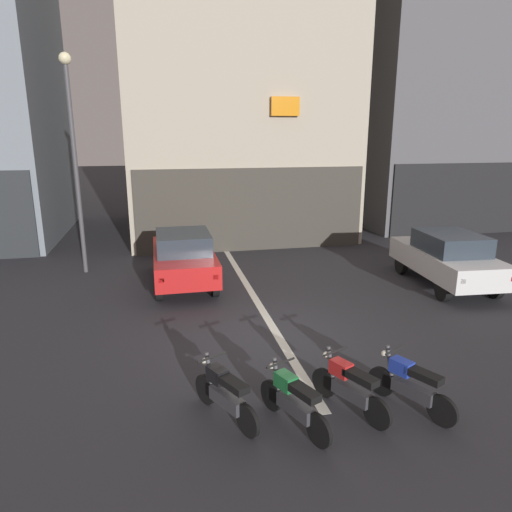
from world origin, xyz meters
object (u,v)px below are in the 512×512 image
Objects in this scene: car_white_parked_kerbside at (447,257)px; motorcycle_blue_row_right_mid at (410,384)px; motorcycle_red_row_centre at (349,386)px; street_lamp at (73,144)px; car_red_crossing_near at (184,256)px; car_blue_down_street at (249,209)px; motorcycle_green_row_left_mid at (293,400)px; motorcycle_black_row_leftmost at (225,393)px.

car_white_parked_kerbside is 2.77× the size of motorcycle_blue_row_right_mid.
street_lamp is at bearing 120.07° from motorcycle_red_row_centre.
car_red_crossing_near and car_blue_down_street have the same top height.
motorcycle_green_row_left_mid is at bearing -168.54° from motorcycle_red_row_centre.
car_blue_down_street is 2.76× the size of motorcycle_red_row_centre.
motorcycle_black_row_leftmost is (0.21, -7.05, -0.43)m from car_red_crossing_near.
street_lamp reaches higher than motorcycle_red_row_centre.
motorcycle_black_row_leftmost is at bearing 172.81° from motorcycle_blue_row_right_mid.
car_red_crossing_near is 0.97× the size of car_blue_down_street.
street_lamp is at bearing 110.29° from motorcycle_black_row_leftmost.
car_red_crossing_near is 2.67× the size of motorcycle_red_row_centre.
car_white_parked_kerbside reaches higher than motorcycle_green_row_left_mid.
motorcycle_green_row_left_mid is at bearing -98.80° from car_blue_down_street.
street_lamp is at bearing 124.08° from motorcycle_blue_row_right_mid.
motorcycle_blue_row_right_mid is at bearing -55.92° from street_lamp.
street_lamp is at bearing 160.92° from car_white_parked_kerbside.
car_white_parked_kerbside is 0.99× the size of car_blue_down_street.
street_lamp is 4.47× the size of motorcycle_blue_row_right_mid.
street_lamp is at bearing 147.31° from car_red_crossing_near.
street_lamp is 4.36× the size of motorcycle_green_row_left_mid.
motorcycle_black_row_leftmost is 0.97× the size of motorcycle_green_row_left_mid.
car_blue_down_street is 15.69m from motorcycle_blue_row_right_mid.
motorcycle_red_row_centre is at bearing 11.46° from motorcycle_green_row_left_mid.
street_lamp reaches higher than motorcycle_black_row_leftmost.
car_blue_down_street is 2.79× the size of motorcycle_blue_row_right_mid.
motorcycle_blue_row_right_mid is (3.26, -7.44, -0.43)m from car_red_crossing_near.
motorcycle_red_row_centre is at bearing -72.88° from car_red_crossing_near.
street_lamp reaches higher than motorcycle_blue_row_right_mid.
car_blue_down_street is 2.72× the size of motorcycle_green_row_left_mid.
motorcycle_red_row_centre is 1.03m from motorcycle_blue_row_right_mid.
motorcycle_blue_row_right_mid is (6.39, -9.45, -3.68)m from street_lamp.
motorcycle_black_row_leftmost is at bearing 173.66° from motorcycle_red_row_centre.
motorcycle_green_row_left_mid is 1.03m from motorcycle_red_row_centre.
car_blue_down_street is at bearing 66.03° from car_red_crossing_near.
street_lamp is 11.35m from motorcycle_red_row_centre.
car_white_parked_kerbside is 2.70× the size of motorcycle_green_row_left_mid.
car_white_parked_kerbside is at bearing 41.51° from motorcycle_green_row_left_mid.
motorcycle_black_row_leftmost is at bearing 157.00° from motorcycle_green_row_left_mid.
motorcycle_black_row_leftmost is 0.98× the size of motorcycle_red_row_centre.
motorcycle_green_row_left_mid is (1.23, -7.48, -0.43)m from car_red_crossing_near.
motorcycle_red_row_centre is (5.38, -9.29, -3.68)m from street_lamp.
car_white_parked_kerbside is at bearing 35.29° from motorcycle_black_row_leftmost.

